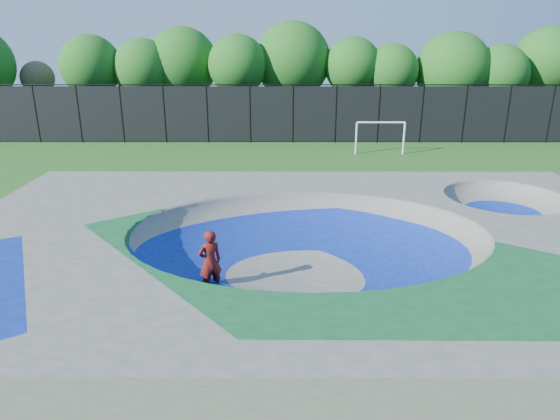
# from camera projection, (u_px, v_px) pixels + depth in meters

# --- Properties ---
(ground) EXTENTS (120.00, 120.00, 0.00)m
(ground) POSITION_uv_depth(u_px,v_px,m) (307.00, 274.00, 15.65)
(ground) COLOR #205618
(ground) RESTS_ON ground
(skate_deck) EXTENTS (22.00, 14.00, 1.50)m
(skate_deck) POSITION_uv_depth(u_px,v_px,m) (307.00, 252.00, 15.41)
(skate_deck) COLOR gray
(skate_deck) RESTS_ON ground
(skater) EXTENTS (0.83, 0.74, 1.91)m
(skater) POSITION_uv_depth(u_px,v_px,m) (210.00, 262.00, 14.28)
(skater) COLOR red
(skater) RESTS_ON ground
(skateboard) EXTENTS (0.79, 0.57, 0.05)m
(skateboard) POSITION_uv_depth(u_px,v_px,m) (212.00, 291.00, 14.58)
(skateboard) COLOR black
(skateboard) RESTS_ON ground
(soccer_goal) EXTENTS (3.15, 0.12, 2.08)m
(soccer_goal) POSITION_uv_depth(u_px,v_px,m) (380.00, 132.00, 31.50)
(soccer_goal) COLOR white
(soccer_goal) RESTS_ON ground
(fence) EXTENTS (48.09, 0.09, 4.04)m
(fence) POSITION_uv_depth(u_px,v_px,m) (293.00, 113.00, 34.83)
(fence) COLOR black
(fence) RESTS_ON ground
(treeline) EXTENTS (54.14, 7.69, 8.35)m
(treeline) POSITION_uv_depth(u_px,v_px,m) (303.00, 66.00, 38.49)
(treeline) COLOR #493824
(treeline) RESTS_ON ground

